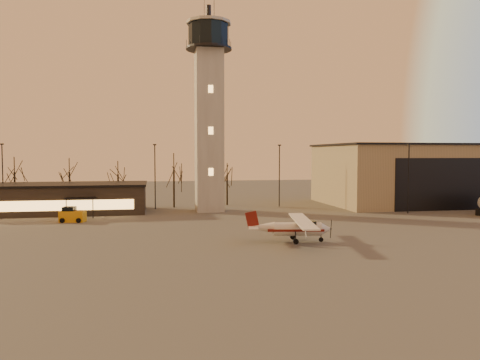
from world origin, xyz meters
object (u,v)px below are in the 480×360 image
(cessna_front, at_px, (299,231))
(terminal, at_px, (58,198))
(control_tower, at_px, (209,102))
(service_cart, at_px, (72,216))
(hangar, at_px, (413,174))

(cessna_front, bearing_deg, terminal, 144.60)
(control_tower, xyz_separation_m, service_cart, (-18.47, -7.97, -15.59))
(hangar, distance_m, service_cart, 55.94)
(hangar, distance_m, cessna_front, 43.03)
(control_tower, relative_size, service_cart, 9.95)
(terminal, bearing_deg, control_tower, -5.15)
(terminal, height_order, service_cart, terminal)
(hangar, distance_m, terminal, 58.11)
(control_tower, distance_m, terminal, 26.24)
(control_tower, bearing_deg, cessna_front, -77.93)
(cessna_front, bearing_deg, hangar, 55.00)
(control_tower, distance_m, hangar, 37.90)
(terminal, distance_m, service_cart, 10.65)
(control_tower, height_order, terminal, control_tower)
(terminal, height_order, cessna_front, terminal)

